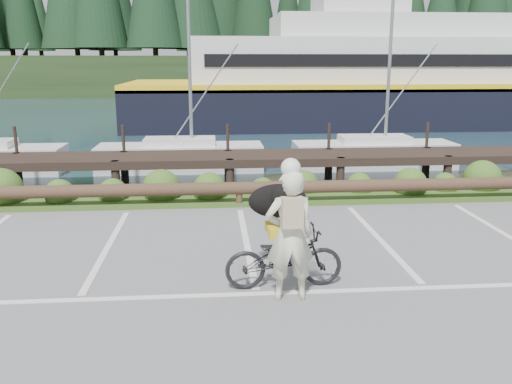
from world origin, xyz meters
TOP-DOWN VIEW (x-y plane):
  - ground at (0.00, 0.00)m, footprint 72.00×72.00m
  - harbor_backdrop at (0.39, 78.47)m, footprint 170.00×160.00m
  - vegetation_strip at (0.00, 5.30)m, footprint 34.00×1.60m
  - log_rail at (0.00, 4.60)m, footprint 32.00×0.30m
  - bicycle at (0.43, -0.17)m, footprint 1.83×0.72m
  - cyclist at (0.46, -0.59)m, footprint 0.72×0.50m
  - dog at (0.41, 0.41)m, footprint 0.51×0.97m

SIDE VIEW (x-z plane):
  - harbor_backdrop at x=0.39m, z-range -15.00..15.00m
  - ground at x=0.00m, z-range 0.00..0.00m
  - log_rail at x=0.00m, z-range -0.30..0.30m
  - vegetation_strip at x=0.00m, z-range 0.00..0.10m
  - bicycle at x=0.43m, z-range 0.00..0.95m
  - cyclist at x=0.46m, z-range 0.00..1.93m
  - dog at x=0.41m, z-range 0.95..1.49m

